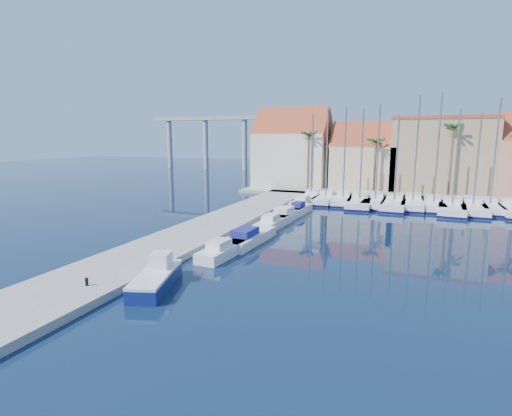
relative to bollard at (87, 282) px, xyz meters
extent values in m
plane|color=black|center=(7.90, 2.02, -0.73)|extent=(260.00, 260.00, 0.00)
cube|color=gray|center=(-1.10, 15.52, -0.48)|extent=(6.00, 77.00, 0.50)
cube|color=gray|center=(17.90, 50.02, -0.48)|extent=(54.00, 16.00, 0.50)
cylinder|color=black|center=(0.00, 0.00, 0.00)|extent=(0.19, 0.19, 0.47)
cube|color=navy|center=(3.20, 2.25, -0.33)|extent=(3.32, 5.70, 0.81)
cube|color=white|center=(3.20, 2.25, 0.17)|extent=(3.32, 5.70, 0.18)
cube|color=white|center=(2.88, 3.29, 0.66)|extent=(1.55, 1.72, 0.99)
cube|color=white|center=(4.07, 9.63, -0.33)|extent=(2.12, 5.60, 0.80)
cube|color=white|center=(4.03, 9.08, 0.37)|extent=(1.36, 2.00, 0.60)
cube|color=white|center=(4.35, 14.03, -0.33)|extent=(2.67, 7.30, 0.80)
cube|color=navy|center=(4.32, 13.31, 0.37)|extent=(1.74, 2.60, 0.60)
cube|color=white|center=(4.33, 20.51, -0.33)|extent=(2.09, 5.76, 0.80)
cube|color=white|center=(4.30, 19.94, 0.37)|extent=(1.37, 2.05, 0.60)
cube|color=white|center=(4.32, 25.16, -0.33)|extent=(2.70, 7.13, 0.80)
cube|color=white|center=(4.27, 24.46, 0.37)|extent=(1.73, 2.55, 0.60)
cube|color=white|center=(4.78, 29.02, -0.33)|extent=(1.98, 5.17, 0.80)
cube|color=navy|center=(4.74, 28.52, 0.37)|extent=(1.26, 1.85, 0.60)
cube|color=white|center=(3.92, 34.04, -0.33)|extent=(2.28, 6.59, 0.80)
cube|color=white|center=(3.90, 33.39, 0.37)|extent=(1.53, 2.33, 0.60)
cube|color=white|center=(4.22, 39.35, -0.33)|extent=(2.65, 7.36, 0.80)
cube|color=white|center=(4.26, 38.62, 0.37)|extent=(1.74, 2.61, 0.60)
cube|color=white|center=(4.00, 38.18, -0.23)|extent=(2.62, 9.03, 1.00)
cube|color=#0D0D41|center=(4.00, 38.18, -0.55)|extent=(2.68, 9.09, 0.28)
cube|color=white|center=(3.97, 39.07, 0.57)|extent=(1.72, 2.74, 0.60)
cylinder|color=slate|center=(4.02, 37.73, 5.81)|extent=(0.20, 0.20, 11.09)
cube|color=white|center=(6.07, 38.13, -0.23)|extent=(2.54, 9.55, 1.00)
cube|color=#0D0D41|center=(6.07, 38.13, -0.55)|extent=(2.60, 9.61, 0.28)
cube|color=white|center=(6.07, 39.08, 0.57)|extent=(1.75, 2.87, 0.60)
cylinder|color=slate|center=(6.08, 37.65, 6.28)|extent=(0.20, 0.20, 12.03)
cube|color=white|center=(8.46, 38.16, -0.23)|extent=(3.14, 9.62, 1.00)
cube|color=#0D0D41|center=(8.46, 38.16, -0.55)|extent=(3.20, 9.68, 0.28)
cube|color=white|center=(8.39, 39.10, 0.57)|extent=(1.92, 2.96, 0.60)
cylinder|color=slate|center=(8.49, 37.69, 6.22)|extent=(0.20, 0.20, 11.91)
cube|color=white|center=(10.79, 37.39, -0.23)|extent=(3.57, 11.45, 1.00)
cube|color=#0D0D41|center=(10.79, 37.39, -0.55)|extent=(3.64, 11.52, 0.28)
cube|color=white|center=(10.73, 38.52, 0.57)|extent=(2.25, 3.50, 0.60)
cylinder|color=slate|center=(10.82, 36.83, 6.06)|extent=(0.20, 0.20, 11.58)
cube|color=white|center=(12.81, 37.94, -0.23)|extent=(3.02, 10.34, 1.00)
cube|color=#0D0D41|center=(12.81, 37.94, -0.55)|extent=(3.08, 10.40, 0.28)
cube|color=white|center=(12.84, 38.97, 0.57)|extent=(1.97, 3.14, 0.60)
cylinder|color=slate|center=(12.79, 37.43, 6.34)|extent=(0.20, 0.20, 12.14)
cube|color=white|center=(15.19, 37.41, -0.23)|extent=(3.07, 11.05, 1.00)
cube|color=#0D0D41|center=(15.19, 37.41, -0.55)|extent=(3.13, 11.11, 0.28)
cube|color=white|center=(15.21, 38.51, 0.57)|extent=(2.06, 3.34, 0.60)
cylinder|color=slate|center=(15.18, 36.86, 5.66)|extent=(0.20, 0.20, 10.79)
cube|color=white|center=(17.42, 38.34, -0.23)|extent=(2.72, 10.36, 1.00)
cube|color=#0D0D41|center=(17.42, 38.34, -0.55)|extent=(2.78, 10.42, 0.28)
cube|color=white|center=(17.43, 39.38, 0.57)|extent=(1.89, 3.11, 0.60)
cylinder|color=slate|center=(17.42, 37.82, 6.81)|extent=(0.20, 0.20, 13.08)
cube|color=white|center=(19.85, 38.06, -0.23)|extent=(2.90, 9.35, 1.00)
cube|color=#0D0D41|center=(19.85, 38.06, -0.55)|extent=(2.97, 9.42, 0.28)
cube|color=white|center=(19.80, 38.99, 0.57)|extent=(1.83, 2.86, 0.60)
cylinder|color=slate|center=(19.88, 37.60, 6.94)|extent=(0.20, 0.20, 13.36)
cube|color=white|center=(21.98, 37.11, -0.23)|extent=(3.85, 11.77, 1.00)
cube|color=#0D0D41|center=(21.98, 37.11, -0.55)|extent=(3.92, 11.84, 0.28)
cube|color=white|center=(22.06, 38.26, 0.57)|extent=(2.36, 3.62, 0.60)
cylinder|color=slate|center=(21.93, 36.53, 5.92)|extent=(0.20, 0.20, 11.31)
cube|color=white|center=(24.30, 37.85, -0.23)|extent=(3.35, 11.33, 1.00)
cube|color=#0D0D41|center=(24.30, 37.85, -0.55)|extent=(3.41, 11.39, 0.28)
cube|color=white|center=(24.34, 38.98, 0.57)|extent=(2.17, 3.44, 0.60)
cylinder|color=slate|center=(24.28, 37.29, 5.65)|extent=(0.20, 0.20, 10.78)
cube|color=white|center=(26.20, 38.75, -0.23)|extent=(2.51, 9.14, 1.00)
cube|color=#0D0D41|center=(26.20, 38.75, -0.55)|extent=(2.57, 9.21, 0.28)
cube|color=white|center=(26.19, 39.66, 0.57)|extent=(1.70, 2.76, 0.60)
cylinder|color=slate|center=(26.21, 38.30, 6.52)|extent=(0.20, 0.20, 12.51)
cube|color=white|center=(28.45, 38.20, -0.23)|extent=(2.80, 10.75, 1.00)
cube|color=#0D0D41|center=(28.45, 38.20, -0.55)|extent=(2.86, 10.81, 0.28)
cube|color=white|center=(28.45, 39.28, 0.57)|extent=(1.96, 3.23, 0.60)
cube|color=beige|center=(-2.10, 49.02, 4.27)|extent=(12.00, 9.00, 9.00)
cube|color=#92391F|center=(-2.10, 49.02, 8.77)|extent=(12.30, 9.00, 9.00)
cube|color=#C8B78D|center=(9.90, 49.02, 3.27)|extent=(10.00, 8.00, 7.00)
cube|color=#92391F|center=(9.90, 49.02, 6.77)|extent=(10.30, 8.00, 8.00)
cube|color=#9E8761|center=(20.90, 50.02, 5.27)|extent=(14.00, 10.00, 11.00)
cube|color=#92391F|center=(20.90, 50.02, 11.02)|extent=(14.20, 10.20, 0.50)
cylinder|color=brown|center=(1.90, 44.02, 4.27)|extent=(0.36, 0.36, 9.00)
sphere|color=#1F4F16|center=(1.90, 44.02, 8.62)|extent=(2.60, 2.60, 2.60)
cylinder|color=brown|center=(11.90, 44.02, 3.77)|extent=(0.36, 0.36, 8.00)
sphere|color=#1F4F16|center=(11.90, 44.02, 7.62)|extent=(2.60, 2.60, 2.60)
cylinder|color=brown|center=(21.90, 44.02, 4.77)|extent=(0.36, 0.36, 10.00)
sphere|color=#1F4F16|center=(21.90, 44.02, 9.62)|extent=(2.60, 2.60, 2.60)
cube|color=#9E9E99|center=(-30.10, 84.02, 13.27)|extent=(48.00, 2.20, 0.90)
cylinder|color=#9E9E99|center=(-50.10, 84.02, 6.27)|extent=(1.40, 1.40, 14.00)
cylinder|color=#9E9E99|center=(-38.10, 84.02, 6.27)|extent=(1.40, 1.40, 14.00)
cylinder|color=#9E9E99|center=(-26.10, 84.02, 6.27)|extent=(1.40, 1.40, 14.00)
cylinder|color=#9E9E99|center=(-14.10, 84.02, 6.27)|extent=(1.40, 1.40, 14.00)
camera|label=1|loc=(17.37, -16.91, 8.36)|focal=28.00mm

